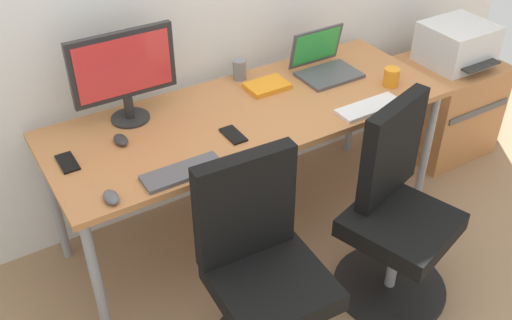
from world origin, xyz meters
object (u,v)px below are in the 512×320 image
(side_cabinet, at_px, (443,106))
(open_laptop, at_px, (324,63))
(desktop_monitor, at_px, (124,71))
(office_chair_left, at_px, (263,275))
(printer, at_px, (457,44))
(coffee_mug, at_px, (391,77))
(office_chair_right, at_px, (395,214))

(side_cabinet, xyz_separation_m, open_laptop, (-0.92, 0.08, 0.50))
(desktop_monitor, bearing_deg, office_chair_left, -79.26)
(side_cabinet, height_order, open_laptop, open_laptop)
(office_chair_left, bearing_deg, printer, 21.72)
(open_laptop, bearing_deg, coffee_mug, -54.11)
(open_laptop, bearing_deg, office_chair_right, -101.71)
(open_laptop, xyz_separation_m, coffee_mug, (0.21, -0.29, -0.01))
(side_cabinet, height_order, printer, printer)
(office_chair_left, xyz_separation_m, coffee_mug, (1.09, 0.51, 0.37))
(printer, bearing_deg, desktop_monitor, 174.93)
(office_chair_right, relative_size, coffee_mug, 10.22)
(side_cabinet, bearing_deg, coffee_mug, -163.71)
(office_chair_left, distance_m, coffee_mug, 1.26)
(desktop_monitor, height_order, open_laptop, desktop_monitor)
(office_chair_right, distance_m, desktop_monitor, 1.38)
(side_cabinet, bearing_deg, desktop_monitor, 174.96)
(office_chair_right, distance_m, open_laptop, 0.90)
(office_chair_right, bearing_deg, side_cabinet, 33.51)
(coffee_mug, bearing_deg, printer, 16.22)
(office_chair_left, height_order, office_chair_right, same)
(office_chair_left, distance_m, printer, 1.96)
(office_chair_left, distance_m, open_laptop, 1.25)
(desktop_monitor, bearing_deg, side_cabinet, -5.04)
(printer, xyz_separation_m, desktop_monitor, (-1.97, 0.17, 0.27))
(side_cabinet, distance_m, printer, 0.42)
(office_chair_left, height_order, coffee_mug, office_chair_left)
(desktop_monitor, height_order, coffee_mug, desktop_monitor)
(open_laptop, height_order, coffee_mug, open_laptop)
(office_chair_right, xyz_separation_m, side_cabinet, (1.09, 0.72, -0.12))
(side_cabinet, relative_size, coffee_mug, 6.56)
(office_chair_left, height_order, open_laptop, open_laptop)
(open_laptop, bearing_deg, office_chair_left, -137.65)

